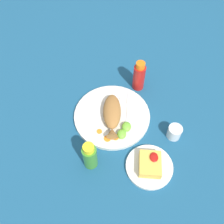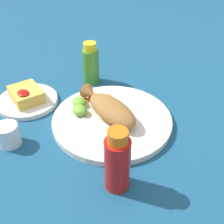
% 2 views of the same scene
% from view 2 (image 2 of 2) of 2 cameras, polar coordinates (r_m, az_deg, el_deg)
% --- Properties ---
extents(ground_plane, '(4.00, 4.00, 0.00)m').
position_cam_2_polar(ground_plane, '(0.81, 0.00, -2.14)').
color(ground_plane, navy).
extents(main_plate, '(0.34, 0.34, 0.02)m').
position_cam_2_polar(main_plate, '(0.80, 0.00, -1.65)').
color(main_plate, silver).
rests_on(main_plate, ground_plane).
extents(fried_fish, '(0.22, 0.09, 0.05)m').
position_cam_2_polar(fried_fish, '(0.79, -0.53, 0.78)').
color(fried_fish, '#996633').
rests_on(fried_fish, main_plate).
extents(fork_near, '(0.18, 0.08, 0.00)m').
position_cam_2_polar(fork_near, '(0.73, 1.46, -5.19)').
color(fork_near, silver).
rests_on(fork_near, main_plate).
extents(fork_far, '(0.19, 0.02, 0.00)m').
position_cam_2_polar(fork_far, '(0.73, -2.24, -5.21)').
color(fork_far, silver).
rests_on(fork_far, main_plate).
extents(carrot_slice_near, '(0.02, 0.02, 0.00)m').
position_cam_2_polar(carrot_slice_near, '(0.88, -0.81, 3.14)').
color(carrot_slice_near, orange).
rests_on(carrot_slice_near, main_plate).
extents(carrot_slice_mid, '(0.03, 0.03, 0.00)m').
position_cam_2_polar(carrot_slice_mid, '(0.88, -3.96, 3.34)').
color(carrot_slice_mid, orange).
rests_on(carrot_slice_mid, main_plate).
extents(carrot_slice_far, '(0.03, 0.03, 0.00)m').
position_cam_2_polar(carrot_slice_far, '(0.86, -5.58, 2.36)').
color(carrot_slice_far, orange).
rests_on(carrot_slice_far, main_plate).
extents(lime_wedge_main, '(0.05, 0.04, 0.02)m').
position_cam_2_polar(lime_wedge_main, '(0.84, -6.69, 2.04)').
color(lime_wedge_main, '#6BB233').
rests_on(lime_wedge_main, main_plate).
extents(lime_wedge_side, '(0.05, 0.04, 0.03)m').
position_cam_2_polar(lime_wedge_side, '(0.81, -6.58, 0.37)').
color(lime_wedge_side, '#6BB233').
rests_on(lime_wedge_side, main_plate).
extents(hot_sauce_bottle_red, '(0.06, 0.06, 0.16)m').
position_cam_2_polar(hot_sauce_bottle_red, '(0.60, 1.09, -10.09)').
color(hot_sauce_bottle_red, '#B21914').
rests_on(hot_sauce_bottle_red, ground_plane).
extents(hot_sauce_bottle_green, '(0.06, 0.06, 0.14)m').
position_cam_2_polar(hot_sauce_bottle_green, '(0.96, -4.35, 9.64)').
color(hot_sauce_bottle_green, '#3D8428').
rests_on(hot_sauce_bottle_green, ground_plane).
extents(salt_cup, '(0.06, 0.06, 0.06)m').
position_cam_2_polar(salt_cup, '(0.77, -20.28, -4.59)').
color(salt_cup, silver).
rests_on(salt_cup, ground_plane).
extents(side_plate_fries, '(0.19, 0.19, 0.01)m').
position_cam_2_polar(side_plate_fries, '(0.92, -16.78, 2.18)').
color(side_plate_fries, silver).
rests_on(side_plate_fries, ground_plane).
extents(fries_pile, '(0.10, 0.08, 0.04)m').
position_cam_2_polar(fries_pile, '(0.91, -17.08, 3.47)').
color(fries_pile, gold).
rests_on(fries_pile, side_plate_fries).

